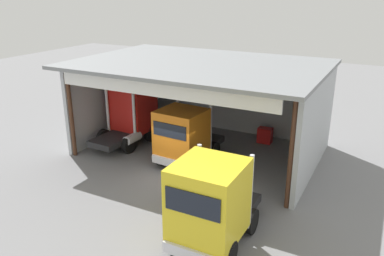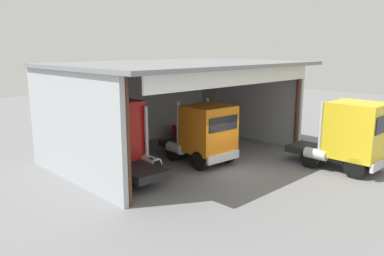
{
  "view_description": "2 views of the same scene",
  "coord_description": "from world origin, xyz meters",
  "px_view_note": "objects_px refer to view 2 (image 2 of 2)",
  "views": [
    {
      "loc": [
        9.89,
        -15.78,
        9.49
      ],
      "look_at": [
        0.0,
        3.05,
        1.87
      ],
      "focal_mm": 36.64,
      "sensor_mm": 36.0,
      "label": 1
    },
    {
      "loc": [
        -14.82,
        -12.07,
        6.35
      ],
      "look_at": [
        0.0,
        3.05,
        1.87
      ],
      "focal_mm": 35.55,
      "sensor_mm": 36.0,
      "label": 2
    }
  ],
  "objects_px": {
    "tool_cart": "(180,132)",
    "truck_red_center_left_bay": "(118,138)",
    "truck_yellow_center_bay": "(351,135)",
    "truck_orange_yard_outside": "(204,133)",
    "oil_drum": "(117,143)"
  },
  "relations": [
    {
      "from": "tool_cart",
      "to": "truck_red_center_left_bay",
      "type": "bearing_deg",
      "value": -153.34
    },
    {
      "from": "tool_cart",
      "to": "truck_yellow_center_bay",
      "type": "bearing_deg",
      "value": -82.52
    },
    {
      "from": "truck_red_center_left_bay",
      "to": "oil_drum",
      "type": "distance_m",
      "value": 5.59
    },
    {
      "from": "truck_orange_yard_outside",
      "to": "truck_yellow_center_bay",
      "type": "bearing_deg",
      "value": 130.23
    },
    {
      "from": "truck_yellow_center_bay",
      "to": "truck_red_center_left_bay",
      "type": "bearing_deg",
      "value": -39.66
    },
    {
      "from": "truck_orange_yard_outside",
      "to": "truck_yellow_center_bay",
      "type": "height_order",
      "value": "truck_yellow_center_bay"
    },
    {
      "from": "oil_drum",
      "to": "truck_yellow_center_bay",
      "type": "bearing_deg",
      "value": -62.46
    },
    {
      "from": "truck_orange_yard_outside",
      "to": "tool_cart",
      "type": "distance_m",
      "value": 6.24
    },
    {
      "from": "truck_yellow_center_bay",
      "to": "tool_cart",
      "type": "distance_m",
      "value": 11.71
    },
    {
      "from": "truck_red_center_left_bay",
      "to": "truck_yellow_center_bay",
      "type": "distance_m",
      "value": 11.98
    },
    {
      "from": "truck_yellow_center_bay",
      "to": "tool_cart",
      "type": "relative_size",
      "value": 5.0
    },
    {
      "from": "oil_drum",
      "to": "tool_cart",
      "type": "xyz_separation_m",
      "value": [
        4.84,
        -0.66,
        0.07
      ]
    },
    {
      "from": "truck_orange_yard_outside",
      "to": "oil_drum",
      "type": "height_order",
      "value": "truck_orange_yard_outside"
    },
    {
      "from": "truck_yellow_center_bay",
      "to": "truck_orange_yard_outside",
      "type": "bearing_deg",
      "value": -53.76
    },
    {
      "from": "oil_drum",
      "to": "truck_red_center_left_bay",
      "type": "bearing_deg",
      "value": -122.36
    }
  ]
}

